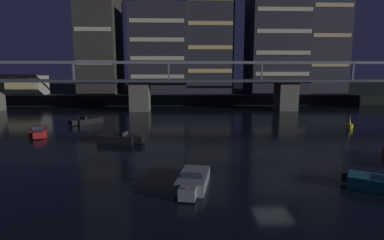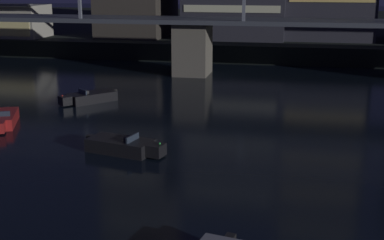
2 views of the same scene
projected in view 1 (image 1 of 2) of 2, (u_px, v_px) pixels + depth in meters
The scene contains 14 objects.
ground_plane at pixel (274, 182), 20.84m from camera, with size 400.00×400.00×0.00m, color black.
far_riverbank at pixel (199, 90), 106.66m from camera, with size 240.00×80.00×2.20m, color black.
river_bridge at pixel (214, 88), 58.79m from camera, with size 91.58×6.40×9.38m.
tower_west_low at pixel (99, 16), 72.75m from camera, with size 8.83×12.94×37.09m.
tower_west_tall at pixel (159, 50), 74.35m from camera, with size 13.40×10.87×21.40m.
tower_central at pixel (208, 37), 75.89m from camera, with size 11.33×10.87×27.92m.
tower_east_tall at pixel (276, 44), 74.59m from camera, with size 13.69×11.42×24.55m.
tower_east_low at pixel (322, 23), 76.74m from camera, with size 11.20×9.37×35.44m.
waterfront_pavilion at pixel (17, 85), 68.92m from camera, with size 12.40×7.40×4.70m.
speedboat_near_left at pixel (87, 121), 44.01m from camera, with size 4.17×4.57×1.16m.
speedboat_mid_left at pixel (120, 139), 32.35m from camera, with size 5.21×2.63×1.16m.
speedboat_mid_center at pixel (193, 181), 19.87m from camera, with size 2.51×5.22×1.16m.
speedboat_mid_right at pixel (39, 132), 35.95m from camera, with size 3.17×5.05×1.16m.
channel_buoy at pixel (349, 125), 40.36m from camera, with size 0.90×0.90×1.76m.
Camera 1 is at (-6.38, -19.68, 7.50)m, focal length 28.37 mm.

